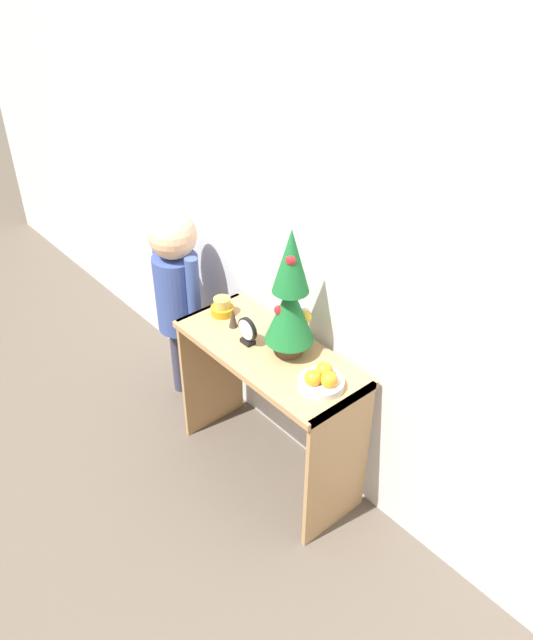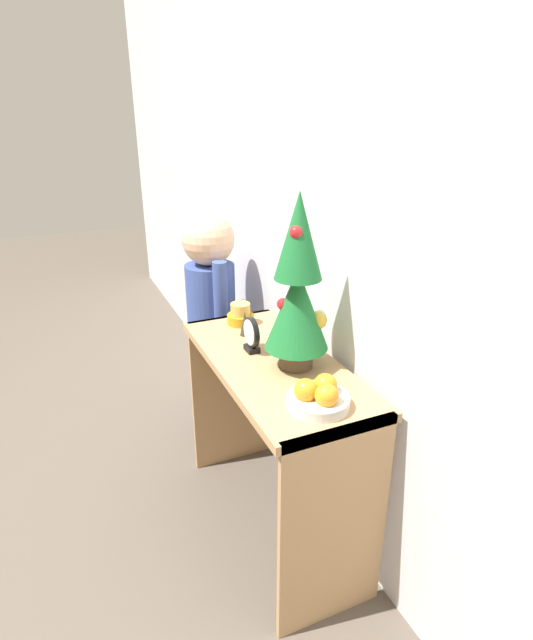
{
  "view_description": "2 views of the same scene",
  "coord_description": "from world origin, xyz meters",
  "px_view_note": "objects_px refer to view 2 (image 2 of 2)",
  "views": [
    {
      "loc": [
        1.65,
        -1.22,
        2.35
      ],
      "look_at": [
        0.02,
        0.17,
        0.91
      ],
      "focal_mm": 35.0,
      "sensor_mm": 36.0,
      "label": 1
    },
    {
      "loc": [
        1.41,
        -0.45,
        1.52
      ],
      "look_at": [
        -0.03,
        0.19,
        0.87
      ],
      "focal_mm": 28.0,
      "sensor_mm": 36.0,
      "label": 2
    }
  ],
  "objects_px": {
    "desk_clock": "(251,335)",
    "figurine": "(245,323)",
    "singing_bowl": "(240,315)",
    "mini_tree": "(298,288)",
    "fruit_bowl": "(319,396)",
    "child_figure": "(211,297)"
  },
  "relations": [
    {
      "from": "mini_tree",
      "to": "figurine",
      "type": "relative_size",
      "value": 6.04
    },
    {
      "from": "fruit_bowl",
      "to": "child_figure",
      "type": "height_order",
      "value": "child_figure"
    },
    {
      "from": "singing_bowl",
      "to": "figurine",
      "type": "relative_size",
      "value": 1.12
    },
    {
      "from": "fruit_bowl",
      "to": "mini_tree",
      "type": "bearing_deg",
      "value": 167.57
    },
    {
      "from": "mini_tree",
      "to": "figurine",
      "type": "height_order",
      "value": "mini_tree"
    },
    {
      "from": "mini_tree",
      "to": "desk_clock",
      "type": "bearing_deg",
      "value": -150.72
    },
    {
      "from": "singing_bowl",
      "to": "fruit_bowl",
      "type": "bearing_deg",
      "value": -1.58
    },
    {
      "from": "mini_tree",
      "to": "fruit_bowl",
      "type": "xyz_separation_m",
      "value": [
        0.25,
        -0.06,
        -0.25
      ]
    },
    {
      "from": "mini_tree",
      "to": "desk_clock",
      "type": "distance_m",
      "value": 0.29
    },
    {
      "from": "fruit_bowl",
      "to": "child_figure",
      "type": "xyz_separation_m",
      "value": [
        -1.06,
        0.01,
        -0.05
      ]
    },
    {
      "from": "singing_bowl",
      "to": "figurine",
      "type": "height_order",
      "value": "figurine"
    },
    {
      "from": "mini_tree",
      "to": "singing_bowl",
      "type": "bearing_deg",
      "value": -175.04
    },
    {
      "from": "mini_tree",
      "to": "desk_clock",
      "type": "xyz_separation_m",
      "value": [
        -0.17,
        -0.09,
        -0.22
      ]
    },
    {
      "from": "fruit_bowl",
      "to": "child_figure",
      "type": "relative_size",
      "value": 0.17
    },
    {
      "from": "mini_tree",
      "to": "fruit_bowl",
      "type": "height_order",
      "value": "mini_tree"
    },
    {
      "from": "child_figure",
      "to": "fruit_bowl",
      "type": "bearing_deg",
      "value": -0.68
    },
    {
      "from": "singing_bowl",
      "to": "desk_clock",
      "type": "xyz_separation_m",
      "value": [
        0.26,
        -0.06,
        0.03
      ]
    },
    {
      "from": "desk_clock",
      "to": "figurine",
      "type": "relative_size",
      "value": 1.34
    },
    {
      "from": "figurine",
      "to": "mini_tree",
      "type": "bearing_deg",
      "value": 11.49
    },
    {
      "from": "mini_tree",
      "to": "figurine",
      "type": "distance_m",
      "value": 0.39
    },
    {
      "from": "singing_bowl",
      "to": "desk_clock",
      "type": "distance_m",
      "value": 0.27
    },
    {
      "from": "desk_clock",
      "to": "figurine",
      "type": "xyz_separation_m",
      "value": [
        -0.14,
        0.03,
        -0.02
      ]
    }
  ]
}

